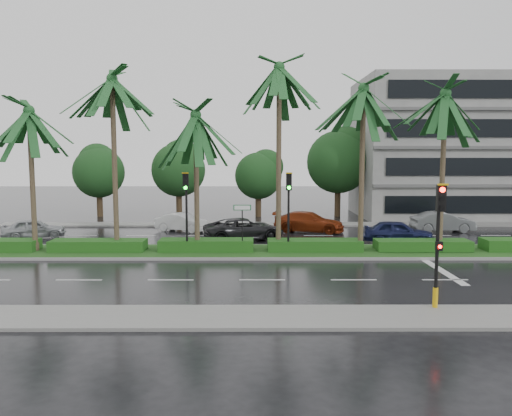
{
  "coord_description": "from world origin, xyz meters",
  "views": [
    {
      "loc": [
        -0.33,
        -26.29,
        5.45
      ],
      "look_at": [
        -0.25,
        1.5,
        2.47
      ],
      "focal_mm": 35.0,
      "sensor_mm": 36.0,
      "label": 1
    }
  ],
  "objects_px": {
    "car_darkgrey": "(244,229)",
    "car_white": "(182,222)",
    "street_sign": "(242,216)",
    "car_red": "(309,222)",
    "signal_near": "(438,241)",
    "car_grey": "(443,222)",
    "car_silver": "(34,228)",
    "car_blue": "(398,232)",
    "signal_median_left": "(186,201)"
  },
  "relations": [
    {
      "from": "signal_median_left",
      "to": "car_grey",
      "type": "bearing_deg",
      "value": 26.17
    },
    {
      "from": "signal_median_left",
      "to": "car_blue",
      "type": "bearing_deg",
      "value": 16.5
    },
    {
      "from": "car_darkgrey",
      "to": "car_red",
      "type": "height_order",
      "value": "car_red"
    },
    {
      "from": "car_silver",
      "to": "car_white",
      "type": "xyz_separation_m",
      "value": [
        9.21,
        3.1,
        -0.02
      ]
    },
    {
      "from": "street_sign",
      "to": "car_darkgrey",
      "type": "distance_m",
      "value": 4.96
    },
    {
      "from": "signal_median_left",
      "to": "signal_near",
      "type": "bearing_deg",
      "value": -44.09
    },
    {
      "from": "car_silver",
      "to": "car_grey",
      "type": "bearing_deg",
      "value": -104.15
    },
    {
      "from": "signal_median_left",
      "to": "car_red",
      "type": "distance_m",
      "value": 11.4
    },
    {
      "from": "car_silver",
      "to": "car_red",
      "type": "distance_m",
      "value": 18.41
    },
    {
      "from": "car_silver",
      "to": "car_blue",
      "type": "height_order",
      "value": "car_blue"
    },
    {
      "from": "signal_near",
      "to": "car_white",
      "type": "distance_m",
      "value": 21.73
    },
    {
      "from": "car_darkgrey",
      "to": "car_grey",
      "type": "relative_size",
      "value": 1.18
    },
    {
      "from": "car_white",
      "to": "car_red",
      "type": "bearing_deg",
      "value": -71.26
    },
    {
      "from": "car_blue",
      "to": "car_grey",
      "type": "bearing_deg",
      "value": -33.34
    },
    {
      "from": "car_darkgrey",
      "to": "car_blue",
      "type": "relative_size",
      "value": 1.22
    },
    {
      "from": "car_darkgrey",
      "to": "car_grey",
      "type": "distance_m",
      "value": 14.41
    },
    {
      "from": "car_darkgrey",
      "to": "car_blue",
      "type": "distance_m",
      "value": 9.58
    },
    {
      "from": "car_white",
      "to": "car_red",
      "type": "xyz_separation_m",
      "value": [
        9.0,
        -0.38,
        0.08
      ]
    },
    {
      "from": "car_darkgrey",
      "to": "car_red",
      "type": "xyz_separation_m",
      "value": [
        4.5,
        3.35,
        0.01
      ]
    },
    {
      "from": "street_sign",
      "to": "car_blue",
      "type": "height_order",
      "value": "street_sign"
    },
    {
      "from": "signal_near",
      "to": "signal_median_left",
      "type": "height_order",
      "value": "signal_median_left"
    },
    {
      "from": "car_darkgrey",
      "to": "car_white",
      "type": "bearing_deg",
      "value": 32.88
    },
    {
      "from": "car_blue",
      "to": "signal_near",
      "type": "bearing_deg",
      "value": -179.87
    },
    {
      "from": "car_silver",
      "to": "car_grey",
      "type": "xyz_separation_m",
      "value": [
        27.71,
        2.79,
        0.05
      ]
    },
    {
      "from": "street_sign",
      "to": "car_blue",
      "type": "xyz_separation_m",
      "value": [
        9.5,
        3.52,
        -1.41
      ]
    },
    {
      "from": "signal_near",
      "to": "car_darkgrey",
      "type": "xyz_separation_m",
      "value": [
        -7.0,
        14.62,
        -1.79
      ]
    },
    {
      "from": "car_white",
      "to": "signal_near",
      "type": "bearing_deg",
      "value": -126.79
    },
    {
      "from": "signal_near",
      "to": "car_grey",
      "type": "distance_m",
      "value": 19.44
    },
    {
      "from": "car_red",
      "to": "car_blue",
      "type": "relative_size",
      "value": 1.18
    },
    {
      "from": "signal_median_left",
      "to": "car_white",
      "type": "height_order",
      "value": "signal_median_left"
    },
    {
      "from": "signal_median_left",
      "to": "car_red",
      "type": "relative_size",
      "value": 0.88
    },
    {
      "from": "signal_near",
      "to": "car_blue",
      "type": "height_order",
      "value": "signal_near"
    },
    {
      "from": "car_grey",
      "to": "signal_near",
      "type": "bearing_deg",
      "value": 157.84
    },
    {
      "from": "signal_near",
      "to": "car_red",
      "type": "relative_size",
      "value": 0.88
    },
    {
      "from": "car_red",
      "to": "car_grey",
      "type": "relative_size",
      "value": 1.15
    },
    {
      "from": "street_sign",
      "to": "car_grey",
      "type": "distance_m",
      "value": 16.27
    },
    {
      "from": "car_white",
      "to": "car_red",
      "type": "height_order",
      "value": "car_red"
    },
    {
      "from": "signal_median_left",
      "to": "car_darkgrey",
      "type": "relative_size",
      "value": 0.85
    },
    {
      "from": "car_red",
      "to": "car_blue",
      "type": "bearing_deg",
      "value": -118.24
    },
    {
      "from": "car_white",
      "to": "signal_median_left",
      "type": "bearing_deg",
      "value": -149.04
    },
    {
      "from": "car_blue",
      "to": "car_white",
      "type": "bearing_deg",
      "value": 81.2
    },
    {
      "from": "car_silver",
      "to": "signal_near",
      "type": "bearing_deg",
      "value": -146.28
    },
    {
      "from": "signal_near",
      "to": "car_white",
      "type": "relative_size",
      "value": 1.13
    },
    {
      "from": "signal_median_left",
      "to": "car_blue",
      "type": "xyz_separation_m",
      "value": [
        12.5,
        3.7,
        -2.28
      ]
    },
    {
      "from": "street_sign",
      "to": "car_red",
      "type": "distance_m",
      "value": 9.37
    },
    {
      "from": "car_silver",
      "to": "car_blue",
      "type": "xyz_separation_m",
      "value": [
        23.21,
        -1.86,
        0.05
      ]
    },
    {
      "from": "signal_near",
      "to": "car_grey",
      "type": "xyz_separation_m",
      "value": [
        7.0,
        18.04,
        -1.79
      ]
    },
    {
      "from": "car_darkgrey",
      "to": "car_blue",
      "type": "bearing_deg",
      "value": -114.86
    },
    {
      "from": "signal_near",
      "to": "signal_median_left",
      "type": "relative_size",
      "value": 1.0
    },
    {
      "from": "car_darkgrey",
      "to": "car_grey",
      "type": "height_order",
      "value": "car_grey"
    }
  ]
}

